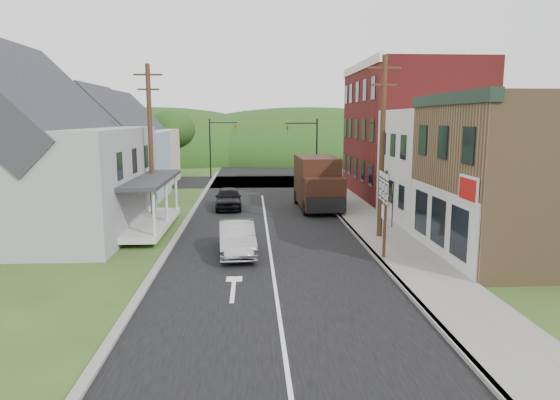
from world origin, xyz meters
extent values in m
plane|color=#2D4719|center=(0.00, 0.00, 0.00)|extent=(120.00, 120.00, 0.00)
cube|color=black|center=(0.00, 10.00, 0.00)|extent=(9.00, 90.00, 0.02)
cube|color=black|center=(0.00, 27.00, 0.00)|extent=(60.00, 9.00, 0.02)
cube|color=slate|center=(5.90, 8.00, 0.07)|extent=(2.80, 55.00, 0.15)
cube|color=slate|center=(4.55, 8.00, 0.07)|extent=(0.20, 55.00, 0.15)
cube|color=slate|center=(-4.65, 8.00, 0.06)|extent=(0.30, 55.00, 0.12)
cube|color=brown|center=(11.30, 0.00, 3.50)|extent=(8.00, 8.00, 7.00)
cube|color=silver|center=(11.30, 7.50, 3.25)|extent=(8.00, 7.00, 6.50)
cube|color=maroon|center=(11.30, 17.00, 5.00)|extent=(8.00, 12.00, 10.00)
cube|color=gray|center=(-12.00, 6.00, 2.75)|extent=(10.00, 12.00, 5.50)
cube|color=#8C9EC0|center=(-11.00, 17.00, 2.50)|extent=(7.00, 8.00, 5.00)
cube|color=beige|center=(-11.50, 26.00, 2.50)|extent=(7.00, 8.00, 5.00)
cylinder|color=#472D19|center=(5.60, 3.50, 4.50)|extent=(0.26, 0.26, 9.00)
cube|color=#472D19|center=(5.60, 3.50, 8.40)|extent=(1.60, 0.10, 0.10)
cube|color=#472D19|center=(5.60, 3.50, 7.60)|extent=(1.20, 0.10, 0.10)
cylinder|color=#472D19|center=(-6.50, 8.00, 4.50)|extent=(0.26, 0.26, 9.00)
cube|color=#472D19|center=(-6.50, 8.00, 8.40)|extent=(1.60, 0.10, 0.10)
cube|color=#472D19|center=(-6.50, 8.00, 7.60)|extent=(1.20, 0.10, 0.10)
cylinder|color=black|center=(5.00, 23.50, 3.00)|extent=(0.14, 0.14, 6.00)
cylinder|color=black|center=(3.60, 23.50, 5.60)|extent=(2.80, 0.10, 0.10)
imported|color=olive|center=(2.40, 23.50, 4.90)|extent=(0.16, 0.20, 1.00)
cylinder|color=black|center=(-5.00, 30.50, 3.00)|extent=(0.14, 0.14, 6.00)
cylinder|color=black|center=(-3.60, 30.50, 5.60)|extent=(2.80, 0.10, 0.10)
imported|color=olive|center=(-2.40, 30.50, 4.90)|extent=(0.16, 0.20, 1.00)
cylinder|color=#382616|center=(-19.00, 20.00, 2.38)|extent=(0.36, 0.36, 4.76)
ellipsoid|color=#123510|center=(-19.00, 20.00, 5.95)|extent=(5.80, 5.80, 4.93)
cylinder|color=#382616|center=(-9.00, 32.00, 1.96)|extent=(0.36, 0.36, 3.92)
ellipsoid|color=#123510|center=(-9.00, 32.00, 4.90)|extent=(4.80, 4.80, 4.08)
ellipsoid|color=#123510|center=(0.00, 55.00, 0.00)|extent=(90.00, 30.00, 16.00)
imported|color=#9F9FA4|center=(-1.49, 0.96, 0.73)|extent=(1.85, 4.51, 1.45)
imported|color=black|center=(-2.38, 12.40, 0.72)|extent=(1.88, 4.28, 1.43)
cube|color=black|center=(3.57, 12.57, 1.90)|extent=(2.66, 4.86, 3.15)
cube|color=black|center=(3.67, 9.74, 1.36)|extent=(2.56, 1.82, 2.06)
cube|color=black|center=(3.66, 9.96, 2.23)|extent=(2.33, 1.38, 0.05)
cube|color=black|center=(3.70, 8.82, 0.81)|extent=(2.39, 0.25, 0.98)
cylinder|color=black|center=(2.53, 9.81, 0.49)|extent=(0.34, 0.99, 0.98)
cylinder|color=black|center=(4.81, 9.89, 0.49)|extent=(0.34, 0.99, 0.98)
cylinder|color=black|center=(2.38, 14.16, 0.49)|extent=(0.34, 0.99, 0.98)
cylinder|color=black|center=(4.66, 14.24, 0.49)|extent=(0.34, 0.99, 0.98)
cube|color=#472D19|center=(4.80, -0.37, 2.01)|extent=(0.13, 0.13, 3.72)
cube|color=black|center=(4.74, -0.36, 3.18)|extent=(0.22, 2.12, 0.08)
cube|color=white|center=(4.63, -1.10, 3.65)|extent=(0.07, 0.58, 0.23)
cube|color=white|center=(4.63, -1.10, 3.18)|extent=(0.08, 0.64, 0.58)
cube|color=white|center=(4.63, -1.10, 2.70)|extent=(0.07, 0.58, 0.30)
cube|color=white|center=(4.69, -0.36, 3.65)|extent=(0.07, 0.58, 0.23)
cube|color=white|center=(4.69, -0.36, 3.18)|extent=(0.08, 0.64, 0.58)
cube|color=white|center=(4.69, -0.36, 2.70)|extent=(0.07, 0.58, 0.30)
cube|color=white|center=(4.76, 0.38, 3.65)|extent=(0.07, 0.58, 0.23)
cube|color=white|center=(4.76, 0.38, 3.18)|extent=(0.08, 0.64, 0.58)
cube|color=white|center=(4.76, 0.38, 2.70)|extent=(0.07, 0.58, 0.30)
cube|color=white|center=(4.69, -0.36, 2.11)|extent=(0.06, 0.48, 0.58)
cylinder|color=black|center=(6.80, 5.46, 1.29)|extent=(0.07, 0.07, 2.28)
cube|color=black|center=(6.74, 5.46, 2.24)|extent=(0.14, 0.66, 0.67)
cube|color=#FFF20D|center=(6.75, 5.46, 2.24)|extent=(0.14, 0.60, 0.61)
camera|label=1|loc=(-0.81, -20.71, 5.99)|focal=32.00mm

